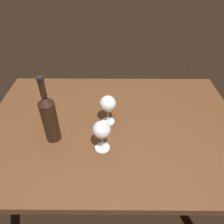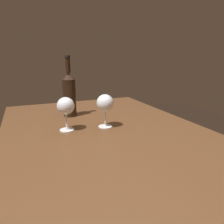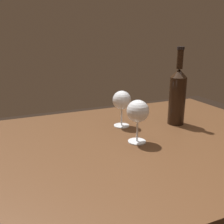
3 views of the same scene
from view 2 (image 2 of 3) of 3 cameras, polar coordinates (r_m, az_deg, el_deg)
dining_table at (r=1.03m, az=-2.03°, el=-9.29°), size 1.30×0.90×0.74m
wine_glass_left at (r=0.99m, az=-1.86°, el=2.22°), size 0.08×0.08×0.16m
wine_glass_right at (r=0.96m, az=-12.31°, el=1.39°), size 0.08×0.08×0.15m
wine_bottle at (r=1.20m, az=-11.38°, el=4.93°), size 0.07×0.07×0.33m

